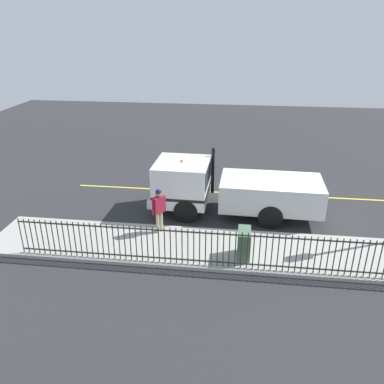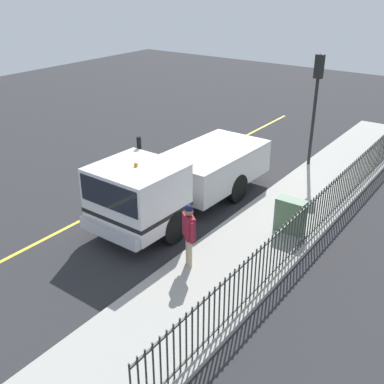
% 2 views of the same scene
% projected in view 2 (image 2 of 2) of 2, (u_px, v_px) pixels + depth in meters
% --- Properties ---
extents(ground_plane, '(47.62, 47.62, 0.00)m').
position_uv_depth(ground_plane, '(221.00, 187.00, 16.91)').
color(ground_plane, '#2B2B2D').
rests_on(ground_plane, ground).
extents(sidewalk_slab, '(2.70, 21.65, 0.12)m').
position_uv_depth(sidewalk_slab, '(297.00, 207.00, 15.34)').
color(sidewalk_slab, '#A3A099').
rests_on(sidewalk_slab, ground).
extents(lane_marking, '(0.12, 19.48, 0.01)m').
position_uv_depth(lane_marking, '(173.00, 173.00, 18.06)').
color(lane_marking, yellow).
rests_on(lane_marking, ground).
extents(work_truck, '(2.44, 6.99, 2.51)m').
position_uv_depth(work_truck, '(175.00, 180.00, 14.47)').
color(work_truck, white).
rests_on(work_truck, ground).
extents(worker_standing, '(0.52, 0.48, 1.74)m').
position_uv_depth(worker_standing, '(189.00, 229.00, 11.74)').
color(worker_standing, maroon).
rests_on(worker_standing, sidewalk_slab).
extents(iron_fence, '(0.04, 18.44, 1.30)m').
position_uv_depth(iron_fence, '(335.00, 196.00, 14.43)').
color(iron_fence, '#2D332D').
rests_on(iron_fence, sidewalk_slab).
extents(traffic_light_near, '(0.32, 0.24, 4.20)m').
position_uv_depth(traffic_light_near, '(317.00, 89.00, 17.34)').
color(traffic_light_near, black).
rests_on(traffic_light_near, sidewalk_slab).
extents(utility_cabinet, '(0.84, 0.42, 1.00)m').
position_uv_depth(utility_cabinet, '(290.00, 215.00, 13.58)').
color(utility_cabinet, '#4C6B4C').
rests_on(utility_cabinet, sidewalk_slab).
extents(traffic_cone, '(0.41, 0.41, 0.59)m').
position_uv_depth(traffic_cone, '(167.00, 174.00, 17.23)').
color(traffic_cone, orange).
rests_on(traffic_cone, ground).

